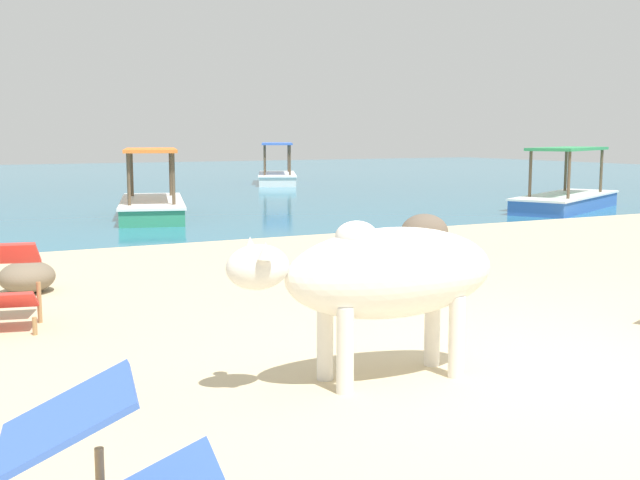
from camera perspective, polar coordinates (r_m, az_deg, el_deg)
The scene contains 10 objects.
sand_beach at distance 5.69m, azimuth 17.76°, elevation -8.63°, with size 18.00×14.00×0.04m, color #CCB78E.
water_surface at distance 26.17m, azimuth -18.72°, elevation 3.74°, with size 60.00×36.00×0.03m, color teal.
cow at distance 4.95m, azimuth 4.66°, elevation -2.49°, with size 1.80×0.62×1.01m.
deck_chair_near at distance 6.85m, azimuth -21.73°, elevation -2.61°, with size 0.70×0.87×0.68m.
deck_chair_far at distance 3.01m, azimuth -14.44°, elevation -15.12°, with size 0.85×0.67×0.68m.
shore_rock_large at distance 10.65m, azimuth 7.48°, elevation 0.56°, with size 0.63×0.50×0.49m, color #6B5B4C.
shore_rock_medium at distance 8.26m, azimuth -20.24°, elevation -2.49°, with size 0.58×0.53×0.31m, color #756651.
boat_white at distance 25.42m, azimuth -3.09°, elevation 4.68°, with size 2.54×3.83×1.29m.
boat_green at distance 15.45m, azimuth -11.94°, elevation 2.65°, with size 2.10×3.85×1.29m.
boat_blue at distance 17.31m, azimuth 17.21°, elevation 2.99°, with size 3.79×2.72×1.29m.
Camera 1 is at (-3.91, -3.83, 1.57)m, focal length 44.71 mm.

